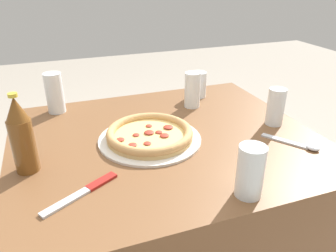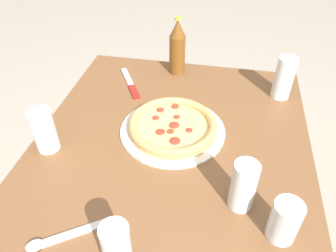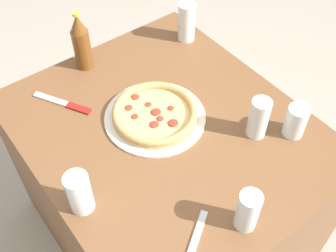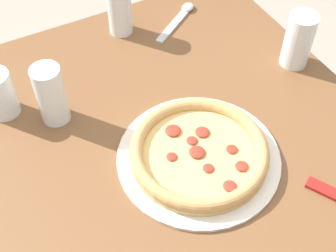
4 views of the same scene
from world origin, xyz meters
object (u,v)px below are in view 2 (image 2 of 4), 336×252
object	(u,v)px
glass_iced_tea	(45,132)
knife	(131,84)
beer_bottle	(177,47)
pizza_margherita	(173,127)
spoon	(54,239)
glass_cola	(283,80)
glass_lemonade	(117,249)
glass_red_wine	(284,222)
glass_mango_juice	(243,188)

from	to	relation	value
glass_iced_tea	knife	world-z (taller)	glass_iced_tea
glass_iced_tea	beer_bottle	xyz separation A→B (m)	(0.52, -0.31, 0.05)
pizza_margherita	spoon	xyz separation A→B (m)	(-0.44, 0.20, -0.01)
glass_cola	glass_lemonade	bearing A→B (deg)	152.23
pizza_margherita	glass_lemonade	world-z (taller)	glass_lemonade
glass_red_wine	knife	bearing A→B (deg)	43.26
beer_bottle	knife	bearing A→B (deg)	130.23
pizza_margherita	glass_red_wine	distance (m)	0.45
glass_mango_juice	pizza_margherita	bearing A→B (deg)	41.56
glass_iced_tea	glass_lemonade	bearing A→B (deg)	-134.11
pizza_margherita	glass_lemonade	xyz separation A→B (m)	(-0.46, 0.03, 0.04)
glass_mango_juice	spoon	xyz separation A→B (m)	(-0.19, 0.42, -0.06)
knife	glass_iced_tea	bearing A→B (deg)	159.00
beer_bottle	glass_lemonade	bearing A→B (deg)	-178.85
glass_red_wine	glass_cola	world-z (taller)	glass_cola
glass_lemonade	spoon	distance (m)	0.18
knife	glass_red_wine	bearing A→B (deg)	-136.74
glass_cola	glass_mango_juice	distance (m)	0.54
glass_mango_juice	spoon	size ratio (longest dim) A/B	0.84
beer_bottle	spoon	distance (m)	0.83
glass_red_wine	glass_mango_juice	distance (m)	0.12
glass_cola	glass_mango_juice	xyz separation A→B (m)	(-0.52, 0.13, -0.00)
glass_cola	glass_iced_tea	bearing A→B (deg)	120.62
glass_red_wine	glass_mango_juice	world-z (taller)	glass_mango_juice
glass_iced_tea	glass_mango_juice	xyz separation A→B (m)	(-0.10, -0.58, 0.00)
glass_red_wine	beer_bottle	xyz separation A→B (m)	(0.69, 0.37, 0.06)
glass_red_wine	glass_iced_tea	size ratio (longest dim) A/B	0.80
pizza_margherita	spoon	world-z (taller)	pizza_margherita
pizza_margherita	glass_lemonade	size ratio (longest dim) A/B	2.52
glass_lemonade	glass_iced_tea	size ratio (longest dim) A/B	0.98
pizza_margherita	spoon	bearing A→B (deg)	155.39
glass_mango_juice	glass_iced_tea	bearing A→B (deg)	80.04
glass_red_wine	glass_iced_tea	bearing A→B (deg)	75.61
spoon	beer_bottle	bearing A→B (deg)	-10.44
pizza_margherita	glass_mango_juice	size ratio (longest dim) A/B	2.37
glass_lemonade	beer_bottle	size ratio (longest dim) A/B	0.58
glass_cola	knife	bearing A→B (deg)	93.55
glass_iced_tea	glass_red_wine	bearing A→B (deg)	-104.39
glass_lemonade	glass_red_wine	size ratio (longest dim) A/B	1.21
glass_lemonade	knife	distance (m)	0.72
beer_bottle	spoon	bearing A→B (deg)	169.56
knife	pizza_margherita	bearing A→B (deg)	-138.72
pizza_margherita	glass_cola	bearing A→B (deg)	-52.19
beer_bottle	glass_cola	bearing A→B (deg)	-103.87
glass_red_wine	glass_iced_tea	xyz separation A→B (m)	(0.17, 0.67, 0.01)
glass_red_wine	knife	xyz separation A→B (m)	(0.56, 0.53, -0.05)
glass_lemonade	glass_mango_juice	size ratio (longest dim) A/B	0.94
glass_lemonade	beer_bottle	distance (m)	0.84
glass_cola	beer_bottle	world-z (taller)	beer_bottle
beer_bottle	knife	distance (m)	0.23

